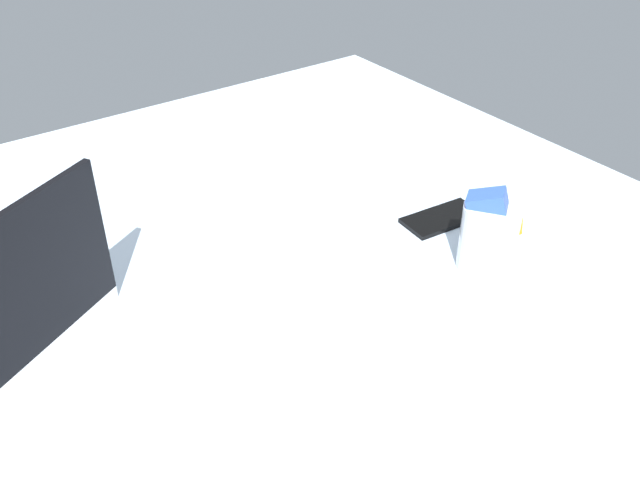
% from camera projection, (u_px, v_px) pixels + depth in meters
% --- Properties ---
extents(bed_mattress, '(1.80, 1.40, 0.18)m').
position_uv_depth(bed_mattress, '(175.00, 352.00, 1.07)').
color(bed_mattress, silver).
rests_on(bed_mattress, ground).
extents(snack_cup, '(0.09, 0.09, 0.14)m').
position_uv_depth(snack_cup, '(489.00, 234.00, 1.07)').
color(snack_cup, silver).
rests_on(snack_cup, bed_mattress).
extents(cell_phone, '(0.15, 0.08, 0.01)m').
position_uv_depth(cell_phone, '(442.00, 218.00, 1.22)').
color(cell_phone, black).
rests_on(cell_phone, bed_mattress).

